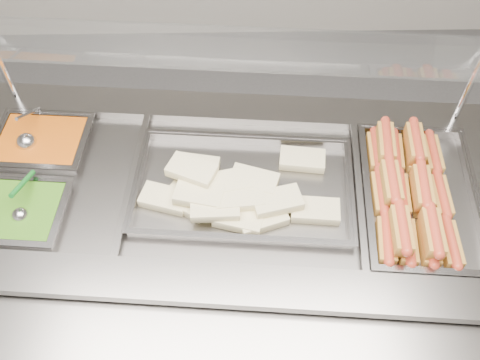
{
  "coord_description": "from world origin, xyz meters",
  "views": [
    {
      "loc": [
        0.17,
        -0.64,
        2.39
      ],
      "look_at": [
        0.19,
        0.44,
        0.97
      ],
      "focal_mm": 40.0,
      "sensor_mm": 36.0,
      "label": 1
    }
  ],
  "objects_px": {
    "steam_counter": "(227,253)",
    "pan_hotdogs": "(418,201)",
    "serving_spoon": "(21,210)",
    "pan_wraps": "(243,189)",
    "sneeze_guard": "(228,49)",
    "ladle": "(27,141)"
  },
  "relations": [
    {
      "from": "steam_counter",
      "to": "sneeze_guard",
      "type": "xyz_separation_m",
      "value": [
        0.02,
        0.23,
        0.86
      ]
    },
    {
      "from": "pan_wraps",
      "to": "serving_spoon",
      "type": "bearing_deg",
      "value": -172.38
    },
    {
      "from": "steam_counter",
      "to": "sneeze_guard",
      "type": "height_order",
      "value": "sneeze_guard"
    },
    {
      "from": "serving_spoon",
      "to": "steam_counter",
      "type": "bearing_deg",
      "value": 8.8
    },
    {
      "from": "ladle",
      "to": "serving_spoon",
      "type": "distance_m",
      "value": 0.3
    },
    {
      "from": "pan_hotdogs",
      "to": "ladle",
      "type": "bearing_deg",
      "value": 169.41
    },
    {
      "from": "steam_counter",
      "to": "pan_wraps",
      "type": "xyz_separation_m",
      "value": [
        0.06,
        -0.01,
        0.45
      ]
    },
    {
      "from": "sneeze_guard",
      "to": "pan_hotdogs",
      "type": "bearing_deg",
      "value": -24.17
    },
    {
      "from": "pan_hotdogs",
      "to": "serving_spoon",
      "type": "height_order",
      "value": "serving_spoon"
    },
    {
      "from": "pan_hotdogs",
      "to": "serving_spoon",
      "type": "xyz_separation_m",
      "value": [
        -1.31,
        -0.05,
        0.05
      ]
    },
    {
      "from": "steam_counter",
      "to": "ladle",
      "type": "relative_size",
      "value": 10.09
    },
    {
      "from": "steam_counter",
      "to": "serving_spoon",
      "type": "bearing_deg",
      "value": -171.2
    },
    {
      "from": "steam_counter",
      "to": "pan_hotdogs",
      "type": "distance_m",
      "value": 0.79
    },
    {
      "from": "sneeze_guard",
      "to": "pan_hotdogs",
      "type": "xyz_separation_m",
      "value": [
        0.64,
        -0.29,
        -0.43
      ]
    },
    {
      "from": "pan_wraps",
      "to": "serving_spoon",
      "type": "height_order",
      "value": "serving_spoon"
    },
    {
      "from": "sneeze_guard",
      "to": "pan_hotdogs",
      "type": "relative_size",
      "value": 2.89
    },
    {
      "from": "pan_hotdogs",
      "to": "sneeze_guard",
      "type": "bearing_deg",
      "value": 155.83
    },
    {
      "from": "pan_wraps",
      "to": "pan_hotdogs",
      "type": "bearing_deg",
      "value": -4.89
    },
    {
      "from": "serving_spoon",
      "to": "pan_wraps",
      "type": "bearing_deg",
      "value": 7.62
    },
    {
      "from": "ladle",
      "to": "pan_wraps",
      "type": "bearing_deg",
      "value": -14.84
    },
    {
      "from": "pan_hotdogs",
      "to": "serving_spoon",
      "type": "bearing_deg",
      "value": -178.0
    },
    {
      "from": "pan_hotdogs",
      "to": "ladle",
      "type": "xyz_separation_m",
      "value": [
        -1.36,
        0.25,
        0.05
      ]
    }
  ]
}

